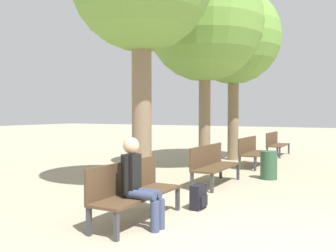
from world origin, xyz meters
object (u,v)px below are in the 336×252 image
(bench_row_3, at_px, (276,143))
(person_seated, at_px, (138,180))
(bench_row_2, at_px, (252,150))
(tree_row_1, at_px, (205,24))
(bench_row_1, at_px, (212,163))
(backpack, at_px, (199,197))
(trash_bin, at_px, (269,165))
(tree_row_2, at_px, (234,38))
(bench_row_0, at_px, (132,188))

(bench_row_3, height_order, person_seated, person_seated)
(bench_row_2, xyz_separation_m, person_seated, (0.25, -6.87, 0.18))
(tree_row_1, bearing_deg, person_seated, -76.91)
(bench_row_1, relative_size, bench_row_2, 1.00)
(tree_row_1, relative_size, backpack, 14.23)
(bench_row_1, bearing_deg, backpack, -74.40)
(bench_row_2, distance_m, backpack, 5.55)
(bench_row_2, distance_m, trash_bin, 2.25)
(bench_row_2, height_order, person_seated, person_seated)
(tree_row_2, bearing_deg, bench_row_1, -77.24)
(bench_row_0, relative_size, backpack, 4.40)
(bench_row_3, distance_m, person_seated, 10.19)
(tree_row_1, relative_size, trash_bin, 8.45)
(bench_row_3, distance_m, tree_row_2, 4.40)
(bench_row_3, bearing_deg, bench_row_1, -90.00)
(bench_row_1, xyz_separation_m, backpack, (0.61, -2.19, -0.30))
(bench_row_2, relative_size, bench_row_3, 1.00)
(bench_row_1, bearing_deg, bench_row_0, -90.00)
(person_seated, bearing_deg, bench_row_0, 137.54)
(bench_row_0, xyz_separation_m, backpack, (0.61, 1.13, -0.30))
(tree_row_1, xyz_separation_m, tree_row_2, (0.00, 2.59, 0.04))
(person_seated, relative_size, backpack, 3.12)
(bench_row_1, height_order, bench_row_2, same)
(tree_row_2, relative_size, person_seated, 4.56)
(bench_row_0, bearing_deg, person_seated, -42.46)
(tree_row_2, distance_m, trash_bin, 5.50)
(bench_row_2, height_order, trash_bin, bench_row_2)
(person_seated, xyz_separation_m, trash_bin, (0.74, 4.86, -0.33))
(person_seated, distance_m, backpack, 1.49)
(bench_row_3, xyz_separation_m, tree_row_2, (-1.04, -2.04, 3.76))
(bench_row_1, distance_m, backpack, 2.29)
(bench_row_1, xyz_separation_m, tree_row_1, (-1.04, 2.01, 3.72))
(bench_row_0, distance_m, trash_bin, 4.73)
(tree_row_2, height_order, trash_bin, tree_row_2)
(backpack, bearing_deg, tree_row_2, 103.68)
(bench_row_1, bearing_deg, bench_row_3, 90.00)
(tree_row_1, bearing_deg, bench_row_0, -78.94)
(bench_row_1, distance_m, bench_row_3, 6.64)
(bench_row_1, bearing_deg, person_seated, -85.94)
(bench_row_0, distance_m, bench_row_1, 3.32)
(bench_row_1, distance_m, tree_row_2, 6.03)
(tree_row_1, relative_size, tree_row_2, 1.00)
(bench_row_0, xyz_separation_m, bench_row_2, (0.00, 6.64, 0.00))
(bench_row_3, bearing_deg, bench_row_0, -90.00)
(bench_row_0, bearing_deg, tree_row_1, 101.06)
(bench_row_1, bearing_deg, tree_row_2, 102.76)
(bench_row_0, height_order, bench_row_3, same)
(bench_row_0, xyz_separation_m, bench_row_1, (0.00, 3.32, 0.00))
(bench_row_0, relative_size, tree_row_1, 0.31)
(backpack, bearing_deg, bench_row_3, 93.96)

